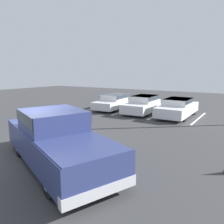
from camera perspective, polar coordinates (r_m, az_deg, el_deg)
ground_plane at (r=8.86m, az=-19.71°, el=-10.62°), size 60.00×60.00×0.00m
stall_stripe_a at (r=19.17m, az=-3.40°, el=1.18°), size 0.12×4.55×0.01m
stall_stripe_b at (r=17.70m, az=3.88°, el=0.40°), size 0.12×4.55×0.01m
stall_stripe_c at (r=16.57m, az=12.31°, el=-0.52°), size 0.12×4.55×0.01m
stall_stripe_d at (r=15.86m, az=21.74°, el=-1.53°), size 0.12×4.55×0.01m
pickup_truck at (r=7.44m, az=-14.19°, el=-6.94°), size 5.95×3.99×1.84m
parked_sedan_a at (r=18.43m, az=0.79°, el=2.85°), size 2.07×4.87×1.21m
parked_sedan_b at (r=16.96m, az=8.43°, el=2.20°), size 1.94×4.70×1.30m
parked_sedan_c at (r=15.95m, az=16.79°, el=1.28°), size 1.86×4.66×1.25m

